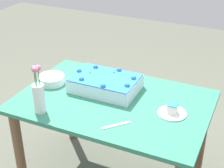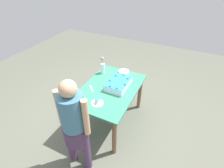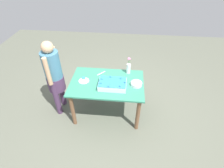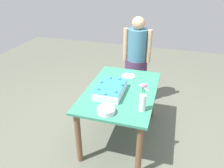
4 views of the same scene
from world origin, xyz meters
name	(u,v)px [view 1 (image 1 of 4)]	position (x,y,z in m)	size (l,w,h in m)	color
dining_table	(113,115)	(0.00, 0.00, 0.63)	(1.31, 0.87, 0.75)	#348165
sheet_cake	(105,83)	(0.11, -0.11, 0.81)	(0.47, 0.32, 0.13)	white
serving_plate_with_slice	(172,111)	(-0.42, 0.00, 0.77)	(0.19, 0.19, 0.07)	white
cake_knife	(116,125)	(-0.14, 0.27, 0.76)	(0.19, 0.02, 0.00)	silver
flower_vase	(39,95)	(0.37, 0.33, 0.88)	(0.08, 0.08, 0.33)	white
fruit_bowl	(52,79)	(0.52, -0.03, 0.78)	(0.20, 0.20, 0.06)	silver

